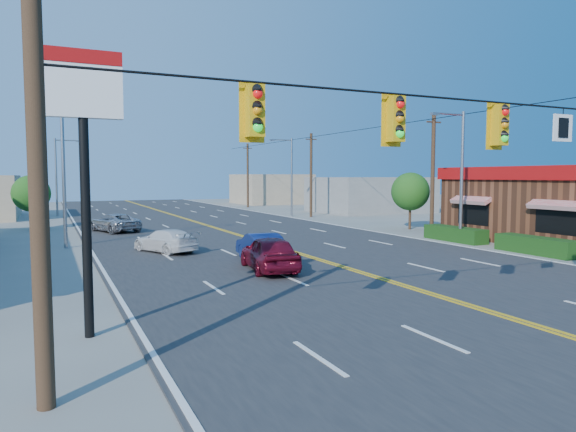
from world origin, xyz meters
name	(u,v)px	position (x,y,z in m)	size (l,w,h in m)	color
ground	(525,325)	(0.00, 0.00, 0.00)	(160.00, 160.00, 0.00)	gray
road	(257,241)	(0.00, 20.00, 0.03)	(20.00, 120.00, 0.06)	#2D2D30
signal_span	(528,147)	(-0.12, 0.00, 4.89)	(24.32, 0.34, 9.00)	#47301E
pizza_hut_sign	(83,133)	(-11.00, 4.00, 5.18)	(1.90, 0.30, 6.85)	black
streetlight_se	(459,170)	(10.79, 14.00, 4.51)	(2.55, 0.25, 8.00)	gray
streetlight_ne	(290,172)	(10.79, 38.00, 4.51)	(2.55, 0.25, 8.00)	gray
streetlight_sw	(67,169)	(-10.79, 22.00, 4.51)	(2.55, 0.25, 8.00)	gray
streetlight_nw	(58,172)	(-10.79, 48.00, 4.51)	(2.55, 0.25, 8.00)	gray
utility_pole_near	(433,175)	(12.20, 18.00, 4.20)	(0.28, 0.28, 8.40)	#47301E
utility_pole_mid	(311,175)	(12.20, 36.00, 4.20)	(0.28, 0.28, 8.40)	#47301E
utility_pole_far	(248,176)	(12.20, 54.00, 4.20)	(0.28, 0.28, 8.40)	#47301E
tree_kfc_rear	(410,192)	(13.50, 22.00, 2.93)	(2.94, 2.94, 4.41)	#47301E
tree_west	(31,194)	(-13.00, 34.00, 2.79)	(2.80, 2.80, 4.20)	#47301E
bld_east_mid	(370,195)	(22.00, 40.00, 2.00)	(12.00, 10.00, 4.00)	gray
bld_east_far	(271,189)	(19.00, 62.00, 2.20)	(10.00, 10.00, 4.40)	tan
car_magenta	(269,254)	(-3.31, 10.31, 0.76)	(1.80, 4.47, 1.52)	maroon
car_blue	(261,248)	(-2.64, 12.96, 0.67)	(1.42, 4.07, 1.34)	navy
car_white	(166,242)	(-6.21, 17.68, 0.61)	(1.71, 4.21, 1.22)	silver
car_silver	(114,223)	(-7.50, 29.47, 0.66)	(2.21, 4.78, 1.33)	#A6A5AA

